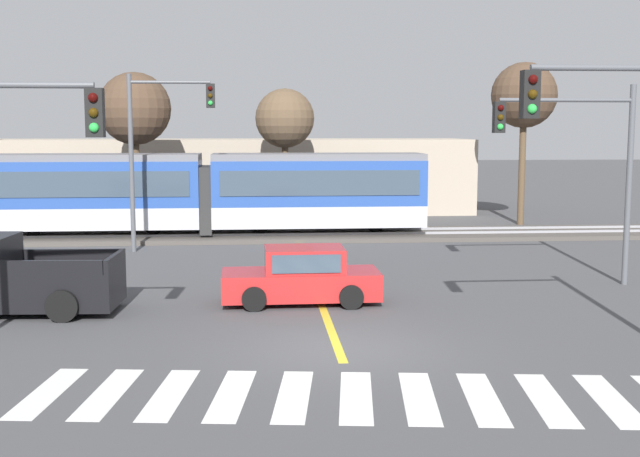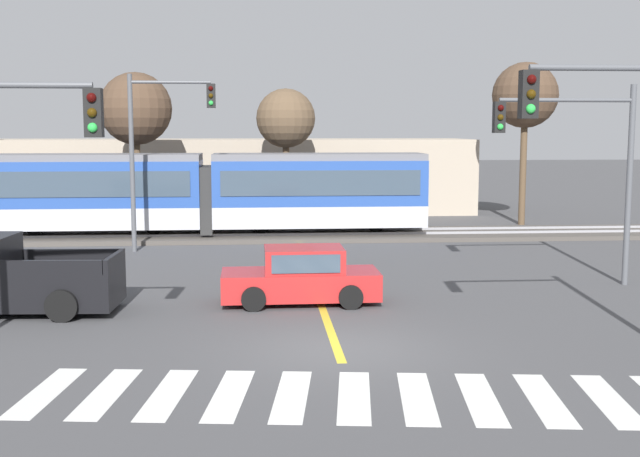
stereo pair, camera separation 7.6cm
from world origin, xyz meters
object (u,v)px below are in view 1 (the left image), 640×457
(sedan_crossing, at_px, (301,278))
(bare_tree_west, at_px, (135,109))
(traffic_light_far_left, at_px, (158,135))
(light_rail_tram, at_px, (207,191))
(pickup_truck, at_px, (6,280))
(bare_tree_east, at_px, (285,119))
(bare_tree_far_east, at_px, (524,96))
(traffic_light_mid_right, at_px, (583,153))

(sedan_crossing, relative_size, bare_tree_west, 0.58)
(sedan_crossing, bearing_deg, traffic_light_far_left, 116.92)
(bare_tree_west, bearing_deg, light_rail_tram, -48.26)
(pickup_truck, relative_size, bare_tree_west, 0.76)
(bare_tree_east, height_order, bare_tree_far_east, bare_tree_far_east)
(traffic_light_mid_right, distance_m, bare_tree_west, 21.50)
(sedan_crossing, relative_size, traffic_light_mid_right, 0.71)
(pickup_truck, distance_m, bare_tree_far_east, 26.49)
(light_rail_tram, relative_size, traffic_light_far_left, 2.77)
(traffic_light_far_left, bearing_deg, light_rail_tram, 65.83)
(bare_tree_far_east, bearing_deg, sedan_crossing, -124.76)
(sedan_crossing, bearing_deg, pickup_truck, -175.77)
(pickup_truck, height_order, bare_tree_east, bare_tree_east)
(traffic_light_mid_right, distance_m, traffic_light_far_left, 15.36)
(light_rail_tram, xyz_separation_m, bare_tree_west, (-3.48, 3.90, 3.49))
(sedan_crossing, bearing_deg, bare_tree_far_east, 55.24)
(pickup_truck, xyz_separation_m, bare_tree_east, (7.79, 18.57, 4.26))
(light_rail_tram, bearing_deg, traffic_light_mid_right, -43.96)
(light_rail_tram, relative_size, pickup_truck, 3.36)
(traffic_light_mid_right, bearing_deg, light_rail_tram, 136.04)
(sedan_crossing, xyz_separation_m, bare_tree_east, (0.25, 18.01, 4.40))
(traffic_light_far_left, bearing_deg, bare_tree_east, 58.91)
(light_rail_tram, height_order, traffic_light_far_left, traffic_light_far_left)
(traffic_light_far_left, xyz_separation_m, bare_tree_west, (-1.90, 7.42, 1.13))
(traffic_light_mid_right, distance_m, bare_tree_far_east, 15.56)
(light_rail_tram, height_order, bare_tree_east, bare_tree_east)
(traffic_light_far_left, height_order, bare_tree_west, bare_tree_west)
(bare_tree_east, distance_m, bare_tree_far_east, 11.56)
(light_rail_tram, bearing_deg, bare_tree_west, 131.74)
(pickup_truck, xyz_separation_m, traffic_light_far_left, (2.69, 10.11, 3.57))
(pickup_truck, bearing_deg, light_rail_tram, 72.60)
(traffic_light_mid_right, xyz_separation_m, traffic_light_far_left, (-13.25, 7.75, 0.45))
(light_rail_tram, height_order, bare_tree_far_east, bare_tree_far_east)
(bare_tree_west, relative_size, bare_tree_east, 1.10)
(pickup_truck, bearing_deg, traffic_light_mid_right, 8.44)
(light_rail_tram, relative_size, bare_tree_far_east, 2.36)
(sedan_crossing, relative_size, pickup_truck, 0.77)
(light_rail_tram, bearing_deg, bare_tree_far_east, 14.18)
(traffic_light_mid_right, bearing_deg, pickup_truck, -171.56)
(traffic_light_mid_right, relative_size, traffic_light_far_left, 0.89)
(light_rail_tram, relative_size, sedan_crossing, 4.38)
(pickup_truck, relative_size, traffic_light_mid_right, 0.92)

